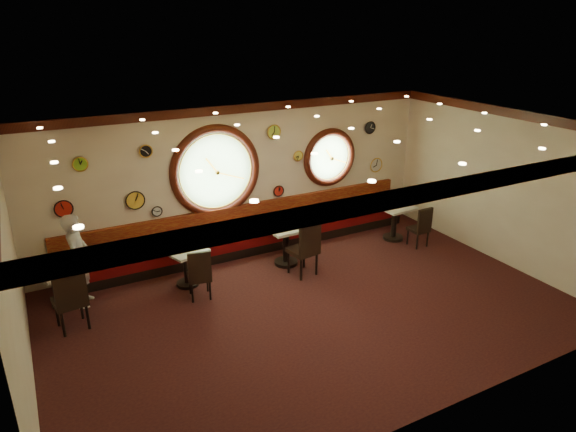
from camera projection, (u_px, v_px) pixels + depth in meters
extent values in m
cube|color=black|center=(312.00, 308.00, 9.16)|extent=(9.00, 6.00, 0.00)
cube|color=#C38B37|center=(315.00, 130.00, 8.00)|extent=(9.00, 6.00, 0.02)
cube|color=beige|center=(242.00, 179.00, 11.04)|extent=(9.00, 0.02, 3.20)
cube|color=beige|center=(442.00, 309.00, 6.11)|extent=(9.00, 0.02, 3.20)
cube|color=beige|center=(13.00, 287.00, 6.60)|extent=(0.02, 6.00, 3.20)
cube|color=beige|center=(501.00, 186.00, 10.55)|extent=(0.02, 6.00, 3.20)
cube|color=#3A120A|center=(241.00, 108.00, 10.46)|extent=(9.00, 0.10, 0.18)
cube|color=#3A120A|center=(454.00, 187.00, 5.60)|extent=(9.00, 0.10, 0.18)
cube|color=#3A120A|center=(511.00, 113.00, 9.98)|extent=(0.10, 6.00, 0.18)
cube|color=black|center=(250.00, 247.00, 11.36)|extent=(8.00, 0.55, 0.20)
cube|color=#540709|center=(249.00, 236.00, 11.27)|extent=(8.00, 0.55, 0.30)
cube|color=#60070C|center=(245.00, 216.00, 11.30)|extent=(8.00, 0.10, 0.55)
cylinder|color=#7BAF69|center=(216.00, 171.00, 10.69)|extent=(1.66, 0.02, 1.66)
torus|color=#3A120A|center=(216.00, 171.00, 10.67)|extent=(1.98, 0.18, 1.98)
torus|color=gold|center=(216.00, 172.00, 10.65)|extent=(1.61, 0.03, 1.61)
cylinder|color=#7BAF69|center=(329.00, 157.00, 11.93)|extent=(1.10, 0.02, 1.10)
torus|color=#3A120A|center=(329.00, 158.00, 11.92)|extent=(1.38, 0.18, 1.38)
torus|color=gold|center=(330.00, 158.00, 11.90)|extent=(1.09, 0.03, 1.09)
cylinder|color=yellow|center=(135.00, 200.00, 10.04)|extent=(0.36, 0.03, 0.36)
cylinder|color=#85CA28|center=(80.00, 164.00, 9.34)|extent=(0.26, 0.03, 0.26)
cylinder|color=black|center=(370.00, 128.00, 12.17)|extent=(0.28, 0.03, 0.28)
cylinder|color=#B3D241|center=(274.00, 132.00, 11.00)|extent=(0.30, 0.03, 0.30)
cylinder|color=black|center=(146.00, 151.00, 9.83)|extent=(0.24, 0.03, 0.24)
cylinder|color=silver|center=(157.00, 211.00, 10.32)|extent=(0.20, 0.03, 0.20)
cylinder|color=#D5CE47|center=(298.00, 156.00, 11.48)|extent=(0.22, 0.03, 0.22)
cylinder|color=red|center=(278.00, 191.00, 11.53)|extent=(0.24, 0.03, 0.24)
cylinder|color=red|center=(64.00, 209.00, 9.45)|extent=(0.32, 0.03, 0.32)
cylinder|color=silver|center=(376.00, 165.00, 12.62)|extent=(0.34, 0.03, 0.34)
cylinder|color=black|center=(64.00, 303.00, 9.25)|extent=(0.39, 0.39, 0.05)
cylinder|color=black|center=(61.00, 288.00, 9.14)|extent=(0.11, 0.11, 0.62)
cube|color=silver|center=(58.00, 272.00, 9.02)|extent=(0.79, 0.79, 0.04)
cylinder|color=black|center=(188.00, 283.00, 9.94)|extent=(0.43, 0.43, 0.06)
cylinder|color=black|center=(187.00, 268.00, 9.82)|extent=(0.12, 0.12, 0.69)
cube|color=silver|center=(185.00, 251.00, 9.69)|extent=(0.87, 0.87, 0.05)
cylinder|color=black|center=(286.00, 262.00, 10.79)|extent=(0.49, 0.49, 0.07)
cylinder|color=black|center=(286.00, 245.00, 10.65)|extent=(0.13, 0.13, 0.78)
cube|color=silver|center=(286.00, 227.00, 10.50)|extent=(0.79, 0.79, 0.06)
cylinder|color=black|center=(393.00, 237.00, 12.01)|extent=(0.47, 0.47, 0.06)
cylinder|color=black|center=(394.00, 223.00, 11.87)|extent=(0.13, 0.13, 0.75)
cube|color=silver|center=(395.00, 207.00, 11.73)|extent=(0.79, 0.79, 0.05)
cube|color=black|center=(70.00, 301.00, 8.41)|extent=(0.56, 0.56, 0.09)
cube|color=black|center=(70.00, 287.00, 8.11)|extent=(0.50, 0.13, 0.65)
cube|color=black|center=(199.00, 277.00, 9.38)|extent=(0.48, 0.48, 0.07)
cube|color=black|center=(200.00, 266.00, 9.11)|extent=(0.42, 0.13, 0.54)
cube|color=black|center=(303.00, 251.00, 10.20)|extent=(0.59, 0.59, 0.09)
cube|color=black|center=(310.00, 237.00, 9.90)|extent=(0.52, 0.15, 0.67)
cube|color=black|center=(418.00, 229.00, 11.53)|extent=(0.40, 0.40, 0.07)
cube|color=black|center=(425.00, 220.00, 11.29)|extent=(0.40, 0.06, 0.51)
cylinder|color=silver|center=(52.00, 268.00, 9.02)|extent=(0.03, 0.03, 0.09)
cylinder|color=silver|center=(177.00, 247.00, 9.69)|extent=(0.03, 0.03, 0.09)
cylinder|color=silver|center=(283.00, 223.00, 10.54)|extent=(0.03, 0.03, 0.09)
cylinder|color=silver|center=(393.00, 204.00, 11.67)|extent=(0.04, 0.04, 0.10)
cylinder|color=silver|center=(59.00, 270.00, 8.94)|extent=(0.03, 0.03, 0.10)
cylinder|color=silver|center=(188.00, 247.00, 9.66)|extent=(0.03, 0.03, 0.09)
cylinder|color=silver|center=(287.00, 224.00, 10.46)|extent=(0.04, 0.04, 0.11)
cylinder|color=silver|center=(396.00, 205.00, 11.64)|extent=(0.04, 0.04, 0.10)
cylinder|color=gold|center=(63.00, 264.00, 9.08)|extent=(0.05, 0.05, 0.18)
cylinder|color=gold|center=(190.00, 244.00, 9.73)|extent=(0.05, 0.05, 0.15)
cylinder|color=gold|center=(285.00, 220.00, 10.62)|extent=(0.05, 0.05, 0.15)
cylinder|color=yellow|center=(396.00, 201.00, 11.81)|extent=(0.05, 0.05, 0.16)
imported|color=silver|center=(79.00, 260.00, 9.01)|extent=(0.59, 0.73, 1.72)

